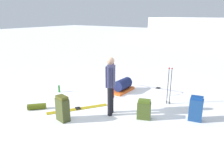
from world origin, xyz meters
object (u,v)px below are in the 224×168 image
(ski_pair_near, at_px, (158,89))
(backpack_large_dark, at_px, (63,109))
(backpack_bright, at_px, (144,109))
(sleeping_mat_rolled, at_px, (37,106))
(backpack_small_spare, at_px, (196,109))
(ski_pair_far, at_px, (78,109))
(gear_sled, at_px, (123,86))
(ski_poles_planted_near, at_px, (112,77))
(ski_poles_planted_far, at_px, (169,84))
(thermos_bottle, at_px, (59,89))
(skier_standing, at_px, (111,83))

(ski_pair_near, xyz_separation_m, backpack_large_dark, (-1.03, -4.08, 0.34))
(backpack_bright, distance_m, sleeping_mat_rolled, 3.29)
(backpack_large_dark, xyz_separation_m, backpack_small_spare, (3.00, 2.07, -0.01))
(ski_pair_far, bearing_deg, gear_sled, 83.64)
(ski_pair_far, xyz_separation_m, gear_sled, (0.25, 2.21, 0.21))
(ski_poles_planted_near, relative_size, ski_poles_planted_far, 1.12)
(ski_pair_far, distance_m, thermos_bottle, 1.86)
(backpack_bright, xyz_separation_m, ski_poles_planted_far, (0.15, 1.44, 0.40))
(ski_pair_near, bearing_deg, backpack_small_spare, -45.54)
(skier_standing, bearing_deg, ski_pair_near, 86.18)
(backpack_large_dark, relative_size, sleeping_mat_rolled, 1.30)
(thermos_bottle, bearing_deg, backpack_small_spare, 5.78)
(skier_standing, distance_m, sleeping_mat_rolled, 2.47)
(ski_pair_far, distance_m, sleeping_mat_rolled, 1.27)
(ski_poles_planted_far, distance_m, thermos_bottle, 4.04)
(skier_standing, bearing_deg, backpack_large_dark, -127.11)
(sleeping_mat_rolled, bearing_deg, ski_poles_planted_near, 57.92)
(ski_poles_planted_near, distance_m, ski_poles_planted_far, 1.92)
(ski_pair_far, bearing_deg, thermos_bottle, 154.92)
(backpack_bright, distance_m, ski_poles_planted_near, 1.94)
(ski_pair_near, relative_size, gear_sled, 1.77)
(backpack_large_dark, height_order, ski_poles_planted_near, ski_poles_planted_near)
(ski_pair_near, bearing_deg, gear_sled, -132.47)
(sleeping_mat_rolled, bearing_deg, backpack_bright, 23.22)
(thermos_bottle, bearing_deg, backpack_large_dark, -40.11)
(skier_standing, distance_m, backpack_bright, 1.20)
(ski_pair_near, xyz_separation_m, sleeping_mat_rolled, (-2.27, -4.00, 0.08))
(ski_pair_far, bearing_deg, backpack_bright, 16.33)
(backpack_large_dark, bearing_deg, backpack_small_spare, 34.70)
(ski_poles_planted_near, height_order, gear_sled, ski_poles_planted_near)
(skier_standing, distance_m, thermos_bottle, 2.87)
(backpack_bright, relative_size, thermos_bottle, 2.17)
(ski_pair_near, distance_m, thermos_bottle, 3.83)
(skier_standing, bearing_deg, gear_sled, 112.22)
(ski_pair_near, bearing_deg, ski_pair_far, -110.47)
(sleeping_mat_rolled, distance_m, thermos_bottle, 1.63)
(ski_poles_planted_near, height_order, ski_poles_planted_far, ski_poles_planted_near)
(backpack_large_dark, bearing_deg, ski_pair_near, 75.82)
(backpack_small_spare, distance_m, ski_poles_planted_far, 1.34)
(skier_standing, xyz_separation_m, sleeping_mat_rolled, (-2.07, -1.02, -0.86))
(ski_poles_planted_far, height_order, gear_sled, ski_poles_planted_far)
(ski_poles_planted_far, height_order, thermos_bottle, ski_poles_planted_far)
(backpack_small_spare, distance_m, gear_sled, 3.09)
(backpack_large_dark, xyz_separation_m, sleeping_mat_rolled, (-1.24, 0.08, -0.26))
(ski_pair_far, height_order, sleeping_mat_rolled, sleeping_mat_rolled)
(backpack_large_dark, bearing_deg, sleeping_mat_rolled, 176.43)
(ski_pair_near, height_order, gear_sled, gear_sled)
(ski_pair_far, height_order, ski_poles_planted_far, ski_poles_planted_far)
(ski_poles_planted_far, relative_size, thermos_bottle, 4.69)
(ski_pair_near, height_order, backpack_large_dark, backpack_large_dark)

